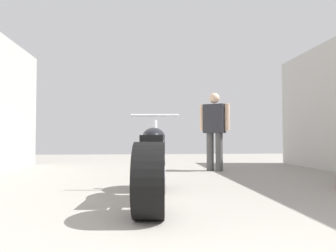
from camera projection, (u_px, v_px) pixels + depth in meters
The scene contains 3 objects.
ground_plane at pixel (184, 189), 4.14m from camera, with size 17.28×17.28×0.00m, color gray.
motorcycle_maroon_cruiser at pixel (153, 164), 3.34m from camera, with size 0.64×2.17×1.01m.
mechanic_in_blue at pixel (214, 127), 6.44m from camera, with size 0.61×0.43×1.63m.
Camera 1 is at (-0.57, -0.54, 0.70)m, focal length 32.81 mm.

